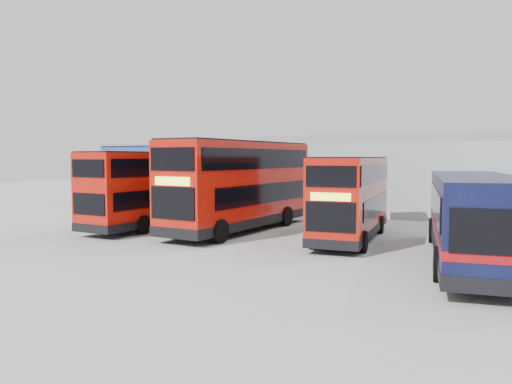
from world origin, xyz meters
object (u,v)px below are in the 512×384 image
at_px(panel_van, 140,193).
at_px(maintenance_shed, 456,177).
at_px(double_decker_right, 352,198).
at_px(office_block, 186,174).
at_px(double_decker_left, 157,190).
at_px(single_decker_blue, 474,220).
at_px(double_decker_centre, 241,186).

bearing_deg(panel_van, maintenance_shed, 11.89).
distance_m(double_decker_right, panel_van, 18.83).
bearing_deg(office_block, panel_van, -86.30).
relative_size(double_decker_left, single_decker_blue, 0.82).
height_order(single_decker_blue, panel_van, single_decker_blue).
height_order(office_block, double_decker_centre, office_block).
xyz_separation_m(maintenance_shed, double_decker_right, (-3.68, -14.82, -0.59)).
bearing_deg(double_decker_right, double_decker_centre, 173.41).
relative_size(maintenance_shed, panel_van, 5.22).
bearing_deg(single_decker_blue, office_block, -42.01).
xyz_separation_m(office_block, double_decker_left, (7.04, -13.44, -0.43)).
relative_size(double_decker_left, panel_van, 1.77).
bearing_deg(panel_van, double_decker_centre, -36.77).
height_order(double_decker_left, double_decker_centre, double_decker_centre).
relative_size(maintenance_shed, single_decker_blue, 2.42).
bearing_deg(panel_van, single_decker_blue, -32.18).
bearing_deg(maintenance_shed, panel_van, -157.55).
bearing_deg(double_decker_centre, maintenance_shed, 60.18).
distance_m(office_block, double_decker_centre, 17.47).
xyz_separation_m(office_block, single_decker_blue, (23.95, -16.21, -0.92)).
xyz_separation_m(maintenance_shed, double_decker_left, (-14.96, -15.45, -0.45)).
xyz_separation_m(office_block, panel_van, (0.45, -6.90, -1.23)).
bearing_deg(single_decker_blue, maintenance_shed, -91.81).
distance_m(double_decker_left, single_decker_blue, 17.14).
bearing_deg(maintenance_shed, double_decker_left, -134.07).
bearing_deg(office_block, single_decker_blue, -34.09).
bearing_deg(double_decker_centre, single_decker_blue, -12.49).
height_order(maintenance_shed, double_decker_centre, maintenance_shed).
distance_m(maintenance_shed, single_decker_blue, 18.35).
relative_size(maintenance_shed, double_decker_left, 2.95).
bearing_deg(double_decker_right, double_decker_left, 178.31).
height_order(maintenance_shed, panel_van, maintenance_shed).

